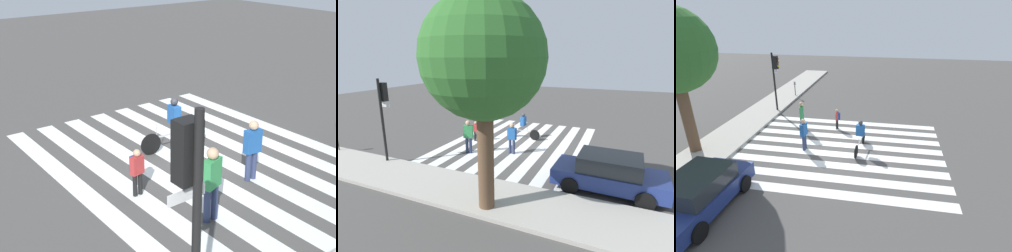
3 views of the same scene
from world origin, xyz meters
The scene contains 10 objects.
ground_plane centered at (0.00, 0.00, 0.00)m, with size 60.00×60.00×0.00m, color #4C4947.
sidewalk_curb centered at (0.00, 6.25, 0.07)m, with size 36.00×2.50×0.14m.
crosswalk_stripes centered at (0.00, 0.00, 0.00)m, with size 7.58×10.00×0.01m.
traffic_light centered at (4.65, 5.22, 2.80)m, with size 0.60×0.50×4.00m.
street_tree centered at (-1.55, 6.92, 4.84)m, with size 3.66×3.66×6.73m.
pedestrian_adult_tall_backpack centered at (1.83, 2.58, 0.99)m, with size 0.53×0.35×1.76m.
pedestrian_adult_blue_shirt centered at (2.50, 0.65, 0.72)m, with size 0.36×0.32×1.22m.
pedestrian_child_with_backpack centered at (-0.28, 1.77, 0.93)m, with size 0.48×0.26×1.64m.
cyclist_mid_street centered at (0.11, -0.98, 0.86)m, with size 2.21×0.42×1.60m.
car_parked_silver_sedan centered at (-5.11, 3.89, 0.72)m, with size 4.06×2.05×1.41m.
Camera 2 is at (-5.27, 13.70, 4.91)m, focal length 28.00 mm.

